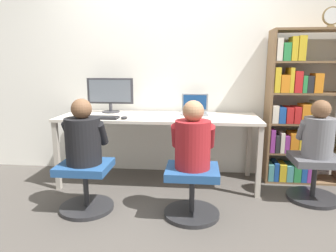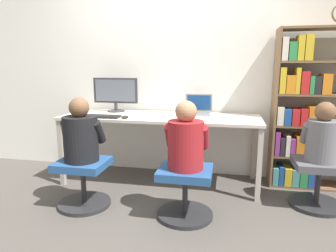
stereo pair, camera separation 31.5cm
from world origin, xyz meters
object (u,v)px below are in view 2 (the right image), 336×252
Objects in this scene: office_chair_left at (83,180)px; desktop_monitor at (115,94)px; laptop at (198,110)px; person_near_shelf at (323,136)px; person_at_laptop at (186,140)px; keyboard at (99,116)px; office_chair_right at (185,190)px; person_at_monitor at (81,135)px; bookshelf at (306,117)px; office_chair_side at (318,181)px.

desktop_monitor is at bearing 91.22° from office_chair_left.
person_near_shelf is (1.21, -0.50, -0.14)m from laptop.
laptop is at bearing 90.03° from person_at_laptop.
desktop_monitor reaches higher than person_near_shelf.
office_chair_right is at bearing -27.16° from keyboard.
person_at_laptop is (1.01, -0.96, -0.29)m from desktop_monitor.
person_at_monitor is (0.02, -0.94, -0.30)m from desktop_monitor.
person_near_shelf is at bearing -1.64° from keyboard.
keyboard is (-0.02, -0.44, -0.21)m from desktop_monitor.
bookshelf is (2.17, -0.01, -0.21)m from desktop_monitor.
person_near_shelf is (-0.00, 0.00, 0.44)m from office_chair_side.
laptop reaches higher than keyboard.
person_at_laptop is 1.06× the size of person_near_shelf.
keyboard is at bearing 178.36° from person_near_shelf.
desktop_monitor is at bearing 167.04° from office_chair_side.
laptop is 1.12m from keyboard.
office_chair_side is at bearing -90.00° from person_near_shelf.
laptop is at bearing 23.19° from keyboard.
office_chair_right is (0.99, -0.02, 0.00)m from office_chair_left.
person_near_shelf reaches higher than office_chair_left.
person_at_monitor is 0.99m from person_at_laptop.
person_at_monitor is at bearing -136.29° from laptop.
office_chair_side is (2.19, 0.44, 0.00)m from office_chair_left.
keyboard is 0.27× the size of bookshelf.
bookshelf is 3.08× the size of person_near_shelf.
desktop_monitor is 0.99m from person_at_monitor.
office_chair_side is (2.24, -0.07, -0.54)m from keyboard.
keyboard is 0.74m from office_chair_left.
person_at_laptop is 1.29m from person_near_shelf.
desktop_monitor is at bearing 136.20° from person_at_laptop.
desktop_monitor is 1.21× the size of keyboard.
keyboard is at bearing 94.67° from office_chair_left.
bookshelf is at bearing 23.63° from office_chair_left.
bookshelf is (2.15, 0.94, 0.09)m from person_at_monitor.
office_chair_right is 0.45m from person_at_laptop.
keyboard is 0.78× the size of person_at_laptop.
keyboard is 0.92× the size of office_chair_right.
person_at_monitor is at bearing 90.00° from office_chair_left.
office_chair_left is 0.84× the size of person_at_monitor.
bookshelf reaches higher than person_at_laptop.
bookshelf is (2.15, 0.94, 0.54)m from office_chair_left.
office_chair_side is 0.89× the size of person_near_shelf.
person_near_shelf is at bearing -22.63° from laptop.
person_at_monitor is 2.28m from office_chair_side.
person_near_shelf is (2.19, 0.44, -0.01)m from person_at_monitor.
office_chair_left is at bearing -168.70° from office_chair_side.
desktop_monitor is at bearing 179.89° from laptop.
laptop is 0.19× the size of bookshelf.
keyboard is 0.77× the size of person_at_monitor.
person_near_shelf is at bearing -12.87° from desktop_monitor.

